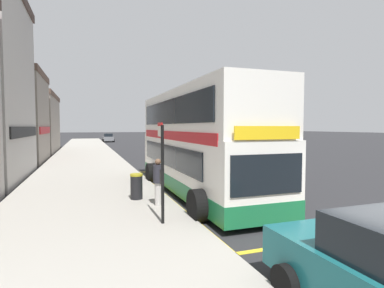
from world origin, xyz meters
name	(u,v)px	position (x,y,z in m)	size (l,w,h in m)	color
ground_plane	(146,150)	(0.00, 32.00, 0.00)	(260.00, 260.00, 0.00)	#28282B
pavement_near	(86,151)	(-7.00, 32.00, 0.07)	(6.00, 76.00, 0.14)	#A39E93
double_decker_bus	(197,145)	(-2.46, 7.26, 2.06)	(3.25, 10.97, 4.40)	white
bus_bay_markings	(195,191)	(-2.48, 7.42, 0.01)	(3.04, 13.33, 0.01)	yellow
bus_stop_sign	(162,165)	(-5.01, 3.20, 1.80)	(0.09, 0.51, 2.86)	black
terrace_mid	(18,123)	(-14.10, 33.19, 3.31)	(7.96, 11.55, 7.49)	gray
parked_car_grey_kerbside	(108,138)	(-2.94, 54.79, 0.80)	(2.09, 4.20, 1.62)	slate
parked_car_grey_far	(183,143)	(4.52, 31.24, 0.80)	(2.09, 4.20, 1.62)	slate
pedestrian_waiting_near_sign	(158,180)	(-4.68, 5.12, 1.02)	(0.34, 0.34, 1.63)	#B7B2AD
litter_bin	(136,186)	(-5.25, 6.30, 0.63)	(0.47, 0.47, 0.96)	black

